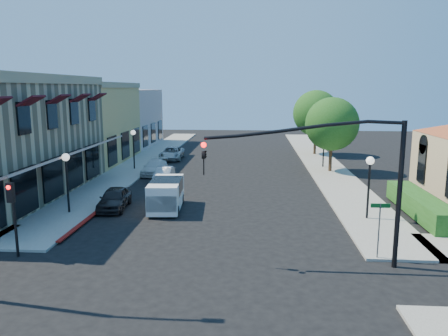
# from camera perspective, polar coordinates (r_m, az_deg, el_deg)

# --- Properties ---
(ground) EXTENTS (120.00, 120.00, 0.00)m
(ground) POSITION_cam_1_polar(r_m,az_deg,el_deg) (17.54, -3.71, -13.97)
(ground) COLOR black
(ground) RESTS_ON ground
(sidewalk_left) EXTENTS (3.50, 50.00, 0.12)m
(sidewalk_left) POSITION_cam_1_polar(r_m,az_deg,el_deg) (44.78, -10.22, 1.04)
(sidewalk_left) COLOR gray
(sidewalk_left) RESTS_ON ground
(sidewalk_right) EXTENTS (3.50, 50.00, 0.12)m
(sidewalk_right) POSITION_cam_1_polar(r_m,az_deg,el_deg) (43.90, 12.52, 0.77)
(sidewalk_right) COLOR gray
(sidewalk_right) RESTS_ON ground
(curb_red_strip) EXTENTS (0.25, 10.00, 0.06)m
(curb_red_strip) POSITION_cam_1_polar(r_m,az_deg,el_deg) (26.51, -16.35, -5.85)
(curb_red_strip) COLOR maroon
(curb_red_strip) RESTS_ON ground
(yellow_stucco_building) EXTENTS (10.00, 12.00, 7.60)m
(yellow_stucco_building) POSITION_cam_1_polar(r_m,az_deg,el_deg) (45.54, -18.98, 5.54)
(yellow_stucco_building) COLOR tan
(yellow_stucco_building) RESTS_ON ground
(pink_stucco_building) EXTENTS (10.00, 12.00, 7.00)m
(pink_stucco_building) POSITION_cam_1_polar(r_m,az_deg,el_deg) (56.78, -14.26, 6.34)
(pink_stucco_building) COLOR #CCA39A
(pink_stucco_building) RESTS_ON ground
(hedge) EXTENTS (1.40, 8.00, 1.10)m
(hedge) POSITION_cam_1_polar(r_m,az_deg,el_deg) (27.54, 24.13, -5.75)
(hedge) COLOR #1F5117
(hedge) RESTS_ON ground
(street_tree_a) EXTENTS (4.56, 4.56, 6.48)m
(street_tree_a) POSITION_cam_1_polar(r_m,az_deg,el_deg) (38.51, 13.92, 5.59)
(street_tree_a) COLOR #392716
(street_tree_a) RESTS_ON ground
(street_tree_b) EXTENTS (4.94, 4.94, 7.02)m
(street_tree_b) POSITION_cam_1_polar(r_m,az_deg,el_deg) (48.34, 11.93, 7.02)
(street_tree_b) COLOR #392716
(street_tree_b) RESTS_ON ground
(signal_mast_arm) EXTENTS (8.01, 0.39, 6.00)m
(signal_mast_arm) POSITION_cam_1_polar(r_m,az_deg,el_deg) (17.97, 15.64, -0.06)
(signal_mast_arm) COLOR black
(signal_mast_arm) RESTS_ON ground
(secondary_signal) EXTENTS (0.28, 0.42, 3.32)m
(secondary_signal) POSITION_cam_1_polar(r_m,az_deg,el_deg) (20.62, -25.91, -4.45)
(secondary_signal) COLOR black
(secondary_signal) RESTS_ON ground
(street_name_sign) EXTENTS (0.80, 0.06, 2.50)m
(street_name_sign) POSITION_cam_1_polar(r_m,az_deg,el_deg) (19.58, 19.63, -6.63)
(street_name_sign) COLOR #595B5E
(street_name_sign) RESTS_ON ground
(lamppost_left_near) EXTENTS (0.44, 0.44, 3.57)m
(lamppost_left_near) POSITION_cam_1_polar(r_m,az_deg,el_deg) (26.50, -19.90, 0.02)
(lamppost_left_near) COLOR black
(lamppost_left_near) RESTS_ON ground
(lamppost_left_far) EXTENTS (0.44, 0.44, 3.57)m
(lamppost_left_far) POSITION_cam_1_polar(r_m,az_deg,el_deg) (39.56, -11.75, 3.68)
(lamppost_left_far) COLOR black
(lamppost_left_far) RESTS_ON ground
(lamppost_right_near) EXTENTS (0.44, 0.44, 3.57)m
(lamppost_right_near) POSITION_cam_1_polar(r_m,az_deg,el_deg) (25.04, 18.48, -0.47)
(lamppost_right_near) COLOR black
(lamppost_right_near) RESTS_ON ground
(lamppost_right_far) EXTENTS (0.44, 0.44, 3.57)m
(lamppost_right_far) POSITION_cam_1_polar(r_m,az_deg,el_deg) (40.56, 12.93, 3.79)
(lamppost_right_far) COLOR black
(lamppost_right_far) RESTS_ON ground
(white_van) EXTENTS (2.03, 4.17, 1.80)m
(white_van) POSITION_cam_1_polar(r_m,az_deg,el_deg) (26.38, -7.59, -3.25)
(white_van) COLOR white
(white_van) RESTS_ON ground
(parked_car_a) EXTENTS (1.79, 3.89, 1.29)m
(parked_car_a) POSITION_cam_1_polar(r_m,az_deg,el_deg) (27.27, -14.12, -3.88)
(parked_car_a) COLOR black
(parked_car_a) RESTS_ON ground
(parked_car_b) EXTENTS (1.31, 3.51, 1.15)m
(parked_car_b) POSITION_cam_1_polar(r_m,az_deg,el_deg) (34.38, -7.84, -0.85)
(parked_car_b) COLOR silver
(parked_car_b) RESTS_ON ground
(parked_car_c) EXTENTS (1.76, 4.14, 1.19)m
(parked_car_c) POSITION_cam_1_polar(r_m,az_deg,el_deg) (37.39, -9.06, 0.06)
(parked_car_c) COLOR silver
(parked_car_c) RESTS_ON ground
(parked_car_d) EXTENTS (2.19, 4.61, 1.27)m
(parked_car_d) POSITION_cam_1_polar(r_m,az_deg,el_deg) (44.98, -6.82, 1.92)
(parked_car_d) COLOR #A2A4A7
(parked_car_d) RESTS_ON ground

